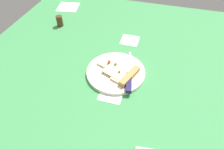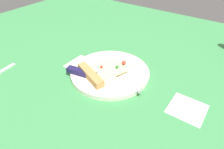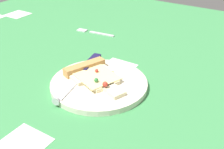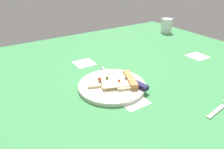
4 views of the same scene
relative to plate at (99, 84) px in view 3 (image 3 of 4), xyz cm
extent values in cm
cube|color=#3D8C4C|center=(-9.67, 6.30, -2.23)|extent=(154.00, 154.00, 3.00)
cube|color=white|center=(-1.22, 11.28, -0.83)|extent=(9.00, 9.00, 0.20)
cube|color=white|center=(-64.28, 29.17, -0.83)|extent=(9.00, 9.00, 0.20)
cube|color=white|center=(-0.74, -25.32, -0.83)|extent=(9.00, 9.00, 0.20)
cylinder|color=silver|center=(0.00, 0.00, 0.00)|extent=(25.07, 25.07, 1.46)
cube|color=beige|center=(-3.73, 1.45, 1.23)|extent=(9.57, 12.43, 1.00)
cube|color=beige|center=(1.40, -0.54, 1.23)|extent=(7.83, 8.74, 1.00)
cube|color=beige|center=(6.06, -2.35, 1.23)|extent=(6.15, 5.24, 1.00)
cube|color=#F2E099|center=(-0.93, 0.36, 1.88)|extent=(12.65, 12.20, 0.30)
cube|color=tan|center=(-6.53, 2.53, 1.83)|extent=(6.77, 12.13, 2.20)
sphere|color=red|center=(-1.97, 1.84, 2.49)|extent=(0.93, 0.93, 0.93)
sphere|color=red|center=(3.76, -2.75, 2.69)|extent=(1.33, 1.33, 1.33)
sphere|color=#2D7A38|center=(0.75, -2.22, 2.57)|extent=(1.08, 1.08, 1.08)
cube|color=silver|center=(-4.59, -5.98, 0.88)|extent=(4.25, 12.16, 0.30)
cone|color=silver|center=(-3.45, -11.87, 0.88)|extent=(2.34, 2.34, 2.00)
cube|color=#1E1947|center=(-6.87, 5.80, 1.53)|extent=(4.06, 10.24, 1.60)
cube|color=silver|center=(-19.52, 29.87, -0.33)|extent=(10.07, 2.33, 0.80)
cube|color=silver|center=(-27.97, 28.90, -0.33)|extent=(3.85, 2.79, 0.80)
camera|label=1|loc=(-14.64, 57.72, 58.96)|focal=31.34mm
camera|label=2|loc=(-40.70, -29.66, 36.68)|focal=31.11mm
camera|label=3|loc=(35.47, -49.63, 38.43)|focal=44.53mm
camera|label=4|loc=(34.80, 54.31, 38.89)|focal=32.20mm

